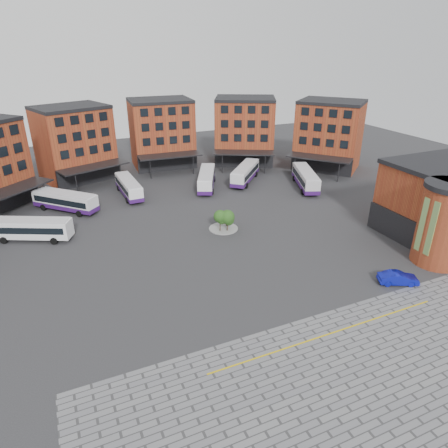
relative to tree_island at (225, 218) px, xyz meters
name	(u,v)px	position (x,y,z in m)	size (l,w,h in m)	color
ground	(247,269)	(-2.04, -11.46, -1.97)	(160.00, 160.00, 0.00)	#28282B
paving_zone	(393,394)	(-0.04, -33.46, -1.96)	(50.00, 22.00, 0.02)	slate
yellow_line	(331,333)	(-0.04, -25.46, -1.94)	(26.00, 0.15, 0.02)	gold
main_building	(136,148)	(-6.81, 26.79, 5.26)	(94.14, 42.48, 14.60)	brown
east_building	(442,204)	(26.66, -14.51, 3.32)	(17.40, 15.40, 10.60)	brown
tree_island	(225,218)	(0.00, 0.00, 0.00)	(4.40, 4.40, 3.40)	gray
bus_a	(31,228)	(-26.43, 8.24, -0.09)	(11.19, 7.16, 3.17)	white
bus_b	(65,201)	(-21.23, 17.66, -0.20)	(10.05, 10.13, 3.27)	white
bus_c	(129,187)	(-10.11, 20.55, -0.27)	(3.12, 11.23, 3.14)	white
bus_d	(207,179)	(4.51, 18.89, -0.19)	(7.37, 11.70, 3.29)	white
bus_e	(245,173)	(12.96, 19.15, -0.16)	(10.00, 10.66, 3.35)	white
bus_f	(305,178)	(22.01, 11.35, -0.12)	(7.03, 12.30, 3.42)	silver
blue_car	(398,278)	(12.62, -21.44, -1.22)	(1.59, 4.55, 1.50)	#0B1298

